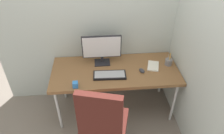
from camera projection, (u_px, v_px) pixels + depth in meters
name	position (u px, v px, depth m)	size (l,w,h in m)	color
ground_plane	(115.00, 107.00, 3.18)	(8.00, 8.00, 0.00)	slate
wall_back	(113.00, 8.00, 2.66)	(3.17, 0.04, 2.80)	#B7C1BC
wall_side_right	(198.00, 26.00, 2.24)	(0.04, 2.23, 2.80)	#B7C1BC
desk	(115.00, 72.00, 2.78)	(1.65, 0.72, 0.71)	brown
office_chair	(103.00, 123.00, 2.23)	(0.59, 0.61, 1.11)	black
monitor	(102.00, 48.00, 2.76)	(0.51, 0.17, 0.41)	black
keyboard	(110.00, 75.00, 2.65)	(0.41, 0.19, 0.03)	black
mouse	(142.00, 71.00, 2.71)	(0.06, 0.10, 0.04)	#333338
pen_holder	(169.00, 62.00, 2.82)	(0.09, 0.09, 0.17)	slate
notebook	(153.00, 66.00, 2.81)	(0.14, 0.22, 0.02)	silver
desk_clamp_accessory	(75.00, 85.00, 2.47)	(0.06, 0.06, 0.07)	#337FD8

